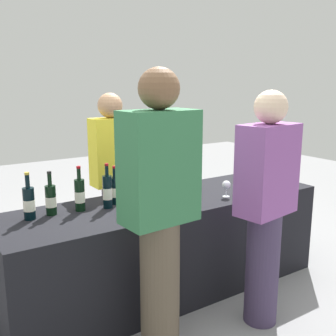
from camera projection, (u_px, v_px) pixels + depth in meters
The scene contains 17 objects.
ground_plane at pixel (168, 289), 3.25m from camera, with size 12.00×12.00×0.00m, color gray.
tasting_table at pixel (168, 245), 3.17m from camera, with size 2.58×0.75×0.76m, color black.
wine_bottle_0 at pixel (29, 203), 2.62m from camera, with size 0.08×0.08×0.32m.
wine_bottle_1 at pixel (51, 199), 2.72m from camera, with size 0.07×0.07×0.30m.
wine_bottle_2 at pixel (80, 195), 2.80m from camera, with size 0.07×0.07×0.32m.
wine_bottle_3 at pixel (107, 191), 2.86m from camera, with size 0.07×0.07×0.33m.
wine_bottle_4 at pixel (115, 190), 2.96m from camera, with size 0.07×0.07×0.29m.
wine_bottle_5 at pixel (149, 182), 3.17m from camera, with size 0.07×0.07×0.32m.
wine_bottle_6 at pixel (187, 178), 3.33m from camera, with size 0.07×0.07×0.30m.
wine_bottle_7 at pixel (247, 166), 3.75m from camera, with size 0.07×0.07×0.32m.
wine_glass_0 at pixel (127, 199), 2.72m from camera, with size 0.07×0.07×0.15m.
wine_glass_1 at pixel (170, 195), 2.89m from camera, with size 0.06×0.06×0.13m.
wine_glass_2 at pixel (226, 185), 3.15m from camera, with size 0.07×0.07×0.13m.
wine_glass_3 at pixel (253, 178), 3.38m from camera, with size 0.07×0.07×0.14m.
server_pouring at pixel (112, 175), 3.47m from camera, with size 0.35×0.21×1.57m.
guest_0 at pixel (159, 208), 2.31m from camera, with size 0.45×0.27×1.74m.
guest_1 at pixel (266, 203), 2.65m from camera, with size 0.44×0.29×1.61m.
Camera 1 is at (-1.64, -2.48, 1.65)m, focal length 42.63 mm.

